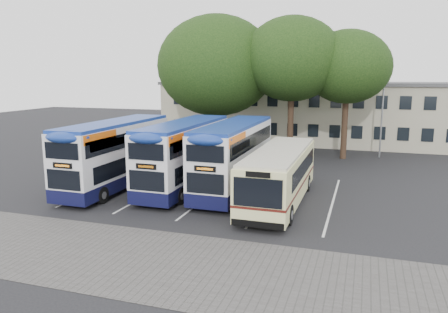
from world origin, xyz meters
name	(u,v)px	position (x,y,z in m)	size (l,w,h in m)	color
ground	(253,226)	(0.00, 0.00, 0.00)	(120.00, 120.00, 0.00)	black
paving_strip	(169,263)	(-2.00, -5.00, 0.01)	(40.00, 6.00, 0.01)	#595654
bay_lines	(214,192)	(-3.75, 5.00, 0.01)	(14.12, 11.00, 0.01)	silver
depot_building	(318,112)	(0.00, 26.99, 3.15)	(32.40, 8.40, 6.20)	#ADA68C
lamp_post	(383,98)	(6.00, 19.97, 5.08)	(0.25, 1.05, 9.06)	gray
tree_left	(216,66)	(-7.90, 17.63, 7.71)	(10.25, 10.25, 12.07)	black
tree_mid	(292,59)	(-1.27, 17.40, 8.21)	(8.12, 8.12, 11.68)	black
tree_right	(348,67)	(3.07, 18.49, 7.57)	(7.03, 7.03, 10.58)	black
bus_dd_left	(116,151)	(-9.88, 4.22, 2.29)	(2.42, 10.00, 4.17)	#0E1036
bus_dd_mid	(185,152)	(-5.73, 5.37, 2.28)	(2.41, 9.95, 4.15)	#0E1036
bus_dd_right	(234,154)	(-2.70, 5.78, 2.28)	(2.41, 9.95, 4.15)	#0E1036
bus_single	(280,173)	(0.42, 4.12, 1.70)	(2.56, 10.06, 3.00)	#F6F2A4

